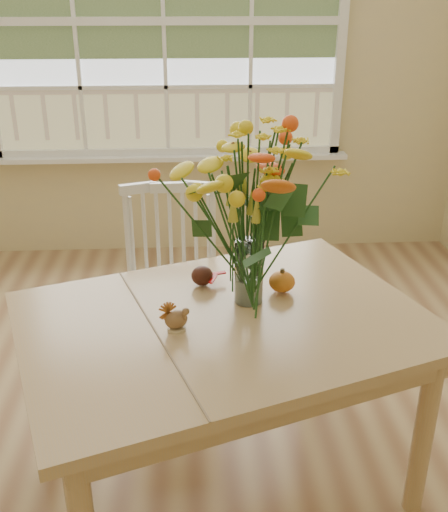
{
  "coord_description": "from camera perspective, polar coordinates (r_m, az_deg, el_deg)",
  "views": [
    {
      "loc": [
        0.15,
        -1.79,
        1.74
      ],
      "look_at": [
        0.25,
        -0.01,
        0.94
      ],
      "focal_mm": 42.0,
      "sensor_mm": 36.0,
      "label": 1
    }
  ],
  "objects": [
    {
      "name": "windsor_chair",
      "position": [
        2.75,
        -4.97,
        -2.16
      ],
      "size": [
        0.44,
        0.42,
        0.93
      ],
      "rotation": [
        0.0,
        0.0,
        0.03
      ],
      "color": "white",
      "rests_on": "floor"
    },
    {
      "name": "turkey_figurine",
      "position": [
        1.95,
        -4.58,
        -6.05
      ],
      "size": [
        0.09,
        0.08,
        0.1
      ],
      "rotation": [
        0.0,
        0.0,
        0.34
      ],
      "color": "#CCB78C",
      "rests_on": "dining_table"
    },
    {
      "name": "dining_table",
      "position": [
        2.08,
        0.03,
        -8.07
      ],
      "size": [
        1.59,
        1.35,
        0.72
      ],
      "rotation": [
        0.0,
        0.0,
        0.34
      ],
      "color": "tan",
      "rests_on": "floor"
    },
    {
      "name": "dark_gourd",
      "position": [
        2.23,
        -2.09,
        -1.98
      ],
      "size": [
        0.13,
        0.12,
        0.07
      ],
      "color": "#38160F",
      "rests_on": "dining_table"
    },
    {
      "name": "flower_vase",
      "position": [
        2.0,
        2.5,
        4.35
      ],
      "size": [
        0.48,
        0.48,
        0.57
      ],
      "color": "white",
      "rests_on": "dining_table"
    },
    {
      "name": "pumpkin",
      "position": [
        2.19,
        5.54,
        -2.54
      ],
      "size": [
        0.1,
        0.1,
        0.08
      ],
      "primitive_type": "ellipsoid",
      "color": "#D05718",
      "rests_on": "dining_table"
    },
    {
      "name": "wall_back",
      "position": [
        4.06,
        -5.65,
        18.59
      ],
      "size": [
        4.0,
        0.02,
        2.7
      ],
      "primitive_type": "cube",
      "color": "beige",
      "rests_on": "floor"
    },
    {
      "name": "floor",
      "position": [
        2.5,
        -6.11,
        -20.13
      ],
      "size": [
        4.0,
        4.5,
        0.01
      ],
      "primitive_type": "cube",
      "color": "#8F6645",
      "rests_on": "ground"
    },
    {
      "name": "window",
      "position": [
        4.01,
        -5.78,
        21.11
      ],
      "size": [
        2.42,
        0.12,
        1.74
      ],
      "color": "silver",
      "rests_on": "wall_back"
    }
  ]
}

